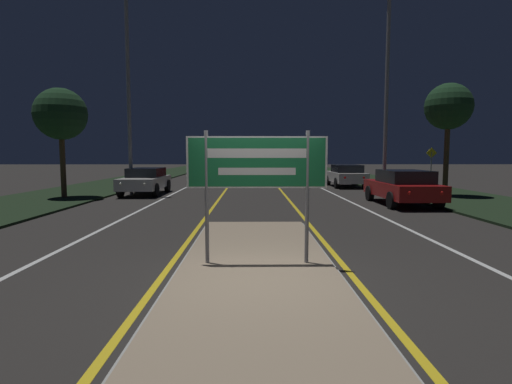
% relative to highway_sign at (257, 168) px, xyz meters
% --- Properties ---
extents(ground_plane, '(160.00, 160.00, 0.00)m').
position_rel_highway_sign_xyz_m(ground_plane, '(0.00, -0.68, -1.80)').
color(ground_plane, '#282623').
extents(median_island, '(2.81, 8.90, 0.10)m').
position_rel_highway_sign_xyz_m(median_island, '(0.00, 0.00, -1.76)').
color(median_island, '#999993').
rests_on(median_island, ground_plane).
extents(verge_left, '(5.00, 100.00, 0.08)m').
position_rel_highway_sign_xyz_m(verge_left, '(-9.50, 19.32, -1.76)').
color(verge_left, black).
rests_on(verge_left, ground_plane).
extents(verge_right, '(5.00, 100.00, 0.08)m').
position_rel_highway_sign_xyz_m(verge_right, '(9.50, 19.32, -1.76)').
color(verge_right, black).
rests_on(verge_right, ground_plane).
extents(centre_line_yellow_left, '(0.12, 70.00, 0.01)m').
position_rel_highway_sign_xyz_m(centre_line_yellow_left, '(-1.60, 24.32, -1.80)').
color(centre_line_yellow_left, gold).
rests_on(centre_line_yellow_left, ground_plane).
extents(centre_line_yellow_right, '(0.12, 70.00, 0.01)m').
position_rel_highway_sign_xyz_m(centre_line_yellow_right, '(1.60, 24.32, -1.80)').
color(centre_line_yellow_right, gold).
rests_on(centre_line_yellow_right, ground_plane).
extents(lane_line_white_left, '(0.12, 70.00, 0.01)m').
position_rel_highway_sign_xyz_m(lane_line_white_left, '(-4.20, 24.32, -1.80)').
color(lane_line_white_left, silver).
rests_on(lane_line_white_left, ground_plane).
extents(lane_line_white_right, '(0.12, 70.00, 0.01)m').
position_rel_highway_sign_xyz_m(lane_line_white_right, '(4.20, 24.32, -1.80)').
color(lane_line_white_right, silver).
rests_on(lane_line_white_right, ground_plane).
extents(edge_line_white_left, '(0.10, 70.00, 0.01)m').
position_rel_highway_sign_xyz_m(edge_line_white_left, '(-7.20, 24.32, -1.80)').
color(edge_line_white_left, silver).
rests_on(edge_line_white_left, ground_plane).
extents(edge_line_white_right, '(0.10, 70.00, 0.01)m').
position_rel_highway_sign_xyz_m(edge_line_white_right, '(7.20, 24.32, -1.80)').
color(edge_line_white_right, silver).
rests_on(edge_line_white_right, ground_plane).
extents(highway_sign, '(2.48, 0.07, 2.36)m').
position_rel_highway_sign_xyz_m(highway_sign, '(0.00, 0.00, 0.00)').
color(highway_sign, gray).
rests_on(highway_sign, median_island).
extents(streetlight_left_near, '(0.44, 0.44, 10.69)m').
position_rel_highway_sign_xyz_m(streetlight_left_near, '(-6.20, 13.21, 4.46)').
color(streetlight_left_near, gray).
rests_on(streetlight_left_near, ground_plane).
extents(streetlight_right_near, '(0.58, 0.58, 9.99)m').
position_rel_highway_sign_xyz_m(streetlight_right_near, '(6.37, 12.30, 4.86)').
color(streetlight_right_near, gray).
rests_on(streetlight_right_near, ground_plane).
extents(car_receding_0, '(2.00, 4.56, 1.42)m').
position_rel_highway_sign_xyz_m(car_receding_0, '(6.06, 9.10, -1.05)').
color(car_receding_0, maroon).
rests_on(car_receding_0, ground_plane).
extents(car_receding_1, '(1.94, 4.34, 1.41)m').
position_rel_highway_sign_xyz_m(car_receding_1, '(5.92, 18.23, -1.05)').
color(car_receding_1, silver).
rests_on(car_receding_1, ground_plane).
extents(car_receding_2, '(1.96, 4.53, 1.38)m').
position_rel_highway_sign_xyz_m(car_receding_2, '(2.67, 29.81, -1.08)').
color(car_receding_2, '#4C514C').
rests_on(car_receding_2, ground_plane).
extents(car_approaching_0, '(1.91, 4.44, 1.36)m').
position_rel_highway_sign_xyz_m(car_approaching_0, '(-5.56, 13.57, -1.07)').
color(car_approaching_0, silver).
rests_on(car_approaching_0, ground_plane).
extents(car_approaching_1, '(1.86, 4.20, 1.37)m').
position_rel_highway_sign_xyz_m(car_approaching_1, '(-2.69, 25.61, -1.07)').
color(car_approaching_1, maroon).
rests_on(car_approaching_1, ground_plane).
extents(warning_sign, '(0.60, 0.06, 2.36)m').
position_rel_highway_sign_xyz_m(warning_sign, '(9.94, 15.15, -0.30)').
color(warning_sign, gray).
rests_on(warning_sign, verge_right).
extents(roadside_palm_left, '(2.34, 2.34, 4.98)m').
position_rel_highway_sign_xyz_m(roadside_palm_left, '(-8.78, 11.45, 2.05)').
color(roadside_palm_left, '#4C3823').
rests_on(roadside_palm_left, verge_left).
extents(roadside_palm_right, '(2.17, 2.17, 5.31)m').
position_rel_highway_sign_xyz_m(roadside_palm_right, '(9.20, 11.94, 2.46)').
color(roadside_palm_right, '#4C3823').
rests_on(roadside_palm_right, verge_right).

